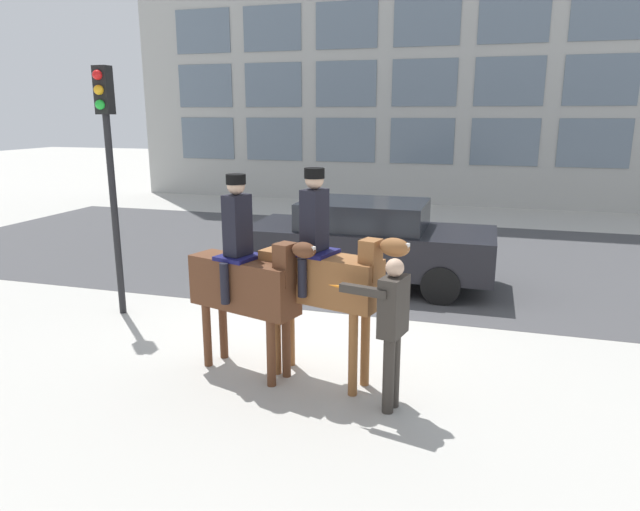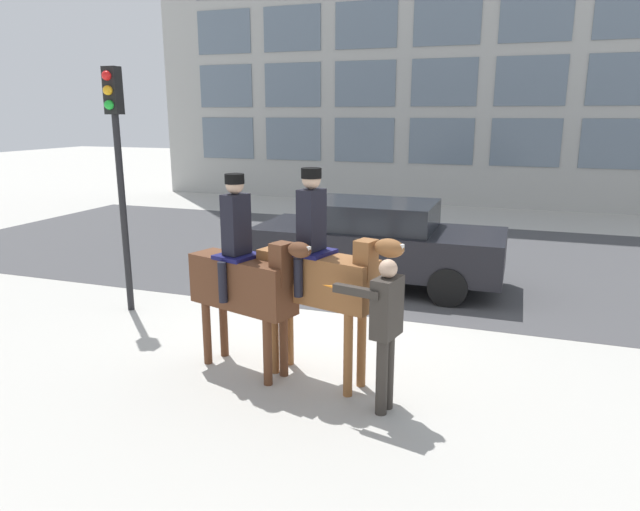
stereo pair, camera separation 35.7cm
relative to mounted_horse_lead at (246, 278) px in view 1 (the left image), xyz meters
The scene contains 7 objects.
ground_plane 2.36m from the mounted_horse_lead, 78.04° to the left, with size 80.00×80.00×0.00m, color #B2AFA8.
road_surface 6.83m from the mounted_horse_lead, 86.47° to the left, with size 22.59×8.50×0.01m.
mounted_horse_lead is the anchor object (origin of this frame).
mounted_horse_companion 0.99m from the mounted_horse_lead, ahead, with size 1.95×0.83×2.63m.
pedestrian_bystander 1.98m from the mounted_horse_lead, 13.27° to the right, with size 0.89×0.44×1.76m.
street_car_near_lane 4.39m from the mounted_horse_lead, 81.29° to the left, with size 4.70×1.98×1.63m.
traffic_light 3.55m from the mounted_horse_lead, 153.44° to the left, with size 0.24×0.29×3.95m.
Camera 1 is at (2.41, -8.22, 3.24)m, focal length 32.00 mm.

